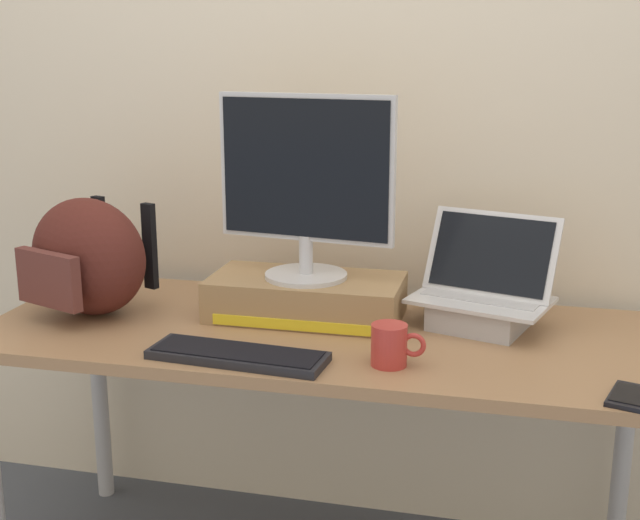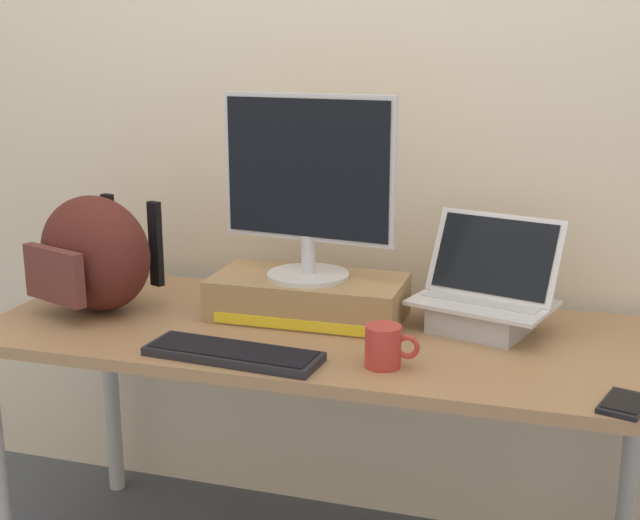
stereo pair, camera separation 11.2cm
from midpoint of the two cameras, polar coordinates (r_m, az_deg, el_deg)
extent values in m
cube|color=beige|center=(2.43, 4.45, 11.48)|extent=(7.00, 0.10, 2.60)
cube|color=#99704C|center=(2.11, 1.53, -5.14)|extent=(1.70, 0.69, 0.03)
cylinder|color=#B2B2B7|center=(2.78, -13.01, -8.64)|extent=(0.05, 0.05, 0.70)
cylinder|color=#B2B2B7|center=(2.47, 21.81, -12.45)|extent=(0.05, 0.05, 0.70)
cube|color=#9E7A51|center=(2.19, 0.66, -2.56)|extent=(0.50, 0.25, 0.11)
cube|color=yellow|center=(2.08, -0.33, -4.47)|extent=(0.43, 0.00, 0.03)
cylinder|color=silver|center=(2.17, 0.67, -1.05)|extent=(0.22, 0.22, 0.01)
cylinder|color=silver|center=(2.16, 0.67, 0.39)|extent=(0.04, 0.04, 0.10)
cube|color=silver|center=(2.11, 0.69, 6.31)|extent=(0.47, 0.08, 0.37)
cube|color=black|center=(2.10, 0.57, 6.27)|extent=(0.44, 0.06, 0.35)
cube|color=#ADADB2|center=(2.14, 12.51, -3.88)|extent=(0.27, 0.25, 0.07)
cube|color=silver|center=(2.13, 12.57, -2.90)|extent=(0.39, 0.31, 0.01)
cube|color=#B7B7BC|center=(2.14, 12.74, -2.62)|extent=(0.32, 0.20, 0.00)
cube|color=silver|center=(2.16, 13.35, 0.23)|extent=(0.35, 0.19, 0.21)
cube|color=black|center=(2.15, 13.31, 0.26)|extent=(0.31, 0.17, 0.18)
cube|color=black|center=(1.92, -4.31, -6.46)|extent=(0.42, 0.16, 0.02)
cube|color=black|center=(1.91, -4.31, -6.13)|extent=(0.39, 0.14, 0.00)
ellipsoid|color=#4C1E19|center=(2.29, -13.83, 0.43)|extent=(0.41, 0.34, 0.31)
cube|color=brown|center=(2.22, -16.40, -1.01)|extent=(0.21, 0.10, 0.14)
cube|color=black|center=(2.44, -12.97, 1.70)|extent=(0.04, 0.03, 0.23)
cube|color=black|center=(2.29, -9.84, 1.08)|extent=(0.04, 0.03, 0.23)
cylinder|color=#B2332D|center=(1.86, 6.08, -5.92)|extent=(0.08, 0.08, 0.10)
torus|color=#B2332D|center=(1.85, 7.75, -5.93)|extent=(0.06, 0.01, 0.06)
cube|color=black|center=(1.80, 21.87, -9.17)|extent=(0.11, 0.15, 0.01)
cube|color=black|center=(1.80, 21.89, -9.00)|extent=(0.10, 0.12, 0.00)
sphere|color=#2393CC|center=(2.56, -13.04, -0.71)|extent=(0.08, 0.08, 0.08)
sphere|color=black|center=(2.53, -13.72, -0.66)|extent=(0.01, 0.01, 0.01)
sphere|color=black|center=(2.52, -13.16, -0.71)|extent=(0.01, 0.01, 0.01)
camera|label=1|loc=(0.06, -88.44, 0.40)|focal=46.66mm
camera|label=2|loc=(0.06, 91.56, -0.40)|focal=46.66mm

